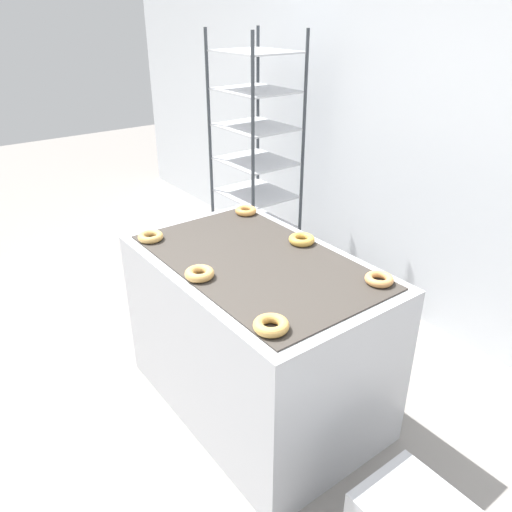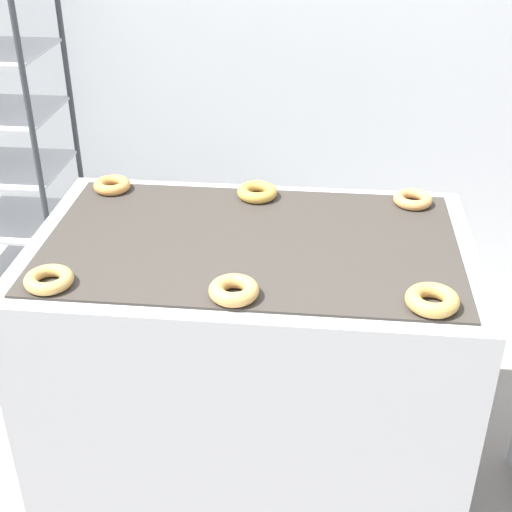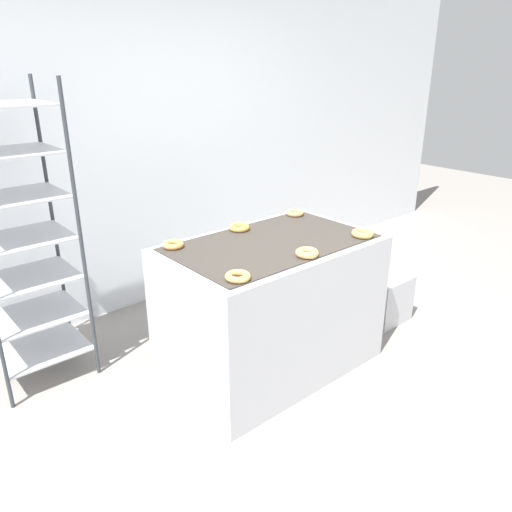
% 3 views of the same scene
% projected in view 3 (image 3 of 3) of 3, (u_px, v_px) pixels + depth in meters
% --- Properties ---
extents(ground_plane, '(14.00, 14.00, 0.00)m').
position_uv_depth(ground_plane, '(346.00, 412.00, 2.96)').
color(ground_plane, gray).
extents(wall_back, '(8.00, 0.05, 2.80)m').
position_uv_depth(wall_back, '(149.00, 134.00, 3.94)').
color(wall_back, silver).
rests_on(wall_back, ground_plane).
extents(fryer_machine, '(1.35, 0.84, 0.90)m').
position_uv_depth(fryer_machine, '(271.00, 306.00, 3.27)').
color(fryer_machine, '#B7BABF').
rests_on(fryer_machine, ground_plane).
extents(baking_rack_cart, '(0.57, 0.48, 1.87)m').
position_uv_depth(baking_rack_cart, '(21.00, 239.00, 2.99)').
color(baking_rack_cart, '#33383D').
rests_on(baking_rack_cart, ground_plane).
extents(glaze_bin, '(0.37, 0.35, 0.37)m').
position_uv_depth(glaze_bin, '(382.00, 297.00, 3.97)').
color(glaze_bin, '#B7BABF').
rests_on(glaze_bin, ground_plane).
extents(donut_near_left, '(0.13, 0.13, 0.04)m').
position_uv_depth(donut_near_left, '(238.00, 276.00, 2.57)').
color(donut_near_left, tan).
rests_on(donut_near_left, fryer_machine).
extents(donut_near_center, '(0.14, 0.14, 0.04)m').
position_uv_depth(donut_near_center, '(307.00, 253.00, 2.87)').
color(donut_near_center, tan).
rests_on(donut_near_center, fryer_machine).
extents(donut_near_right, '(0.14, 0.14, 0.04)m').
position_uv_depth(donut_near_right, '(362.00, 233.00, 3.19)').
color(donut_near_right, tan).
rests_on(donut_near_right, fryer_machine).
extents(donut_far_left, '(0.13, 0.13, 0.04)m').
position_uv_depth(donut_far_left, '(173.00, 245.00, 3.01)').
color(donut_far_left, '#D59249').
rests_on(donut_far_left, fryer_machine).
extents(donut_far_center, '(0.14, 0.14, 0.04)m').
position_uv_depth(donut_far_center, '(239.00, 227.00, 3.31)').
color(donut_far_center, gold).
rests_on(donut_far_center, fryer_machine).
extents(donut_far_right, '(0.13, 0.13, 0.03)m').
position_uv_depth(donut_far_right, '(295.00, 213.00, 3.63)').
color(donut_far_right, tan).
rests_on(donut_far_right, fryer_machine).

